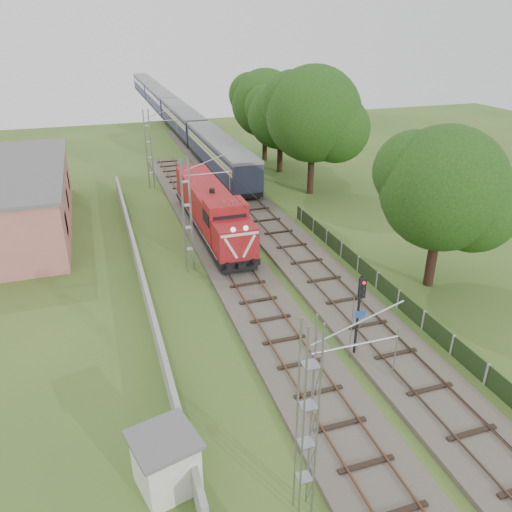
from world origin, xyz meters
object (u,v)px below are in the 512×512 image
object	(u,v)px
locomotive	(211,209)
relay_hut	(166,462)
signal_post	(360,304)
coach_rake	(170,107)

from	to	relation	value
locomotive	relay_hut	xyz separation A→B (m)	(-7.40, -23.27, -0.97)
signal_post	relay_hut	bearing A→B (deg)	-155.35
locomotive	signal_post	distance (m)	18.75
locomotive	signal_post	size ratio (longest dim) A/B	3.44
coach_rake	signal_post	xyz separation A→B (m)	(-1.94, -69.02, 0.78)
locomotive	signal_post	world-z (taller)	signal_post
relay_hut	signal_post	bearing A→B (deg)	24.65
locomotive	coach_rake	world-z (taller)	locomotive
locomotive	signal_post	bearing A→B (deg)	-80.59
coach_rake	relay_hut	distance (m)	74.86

